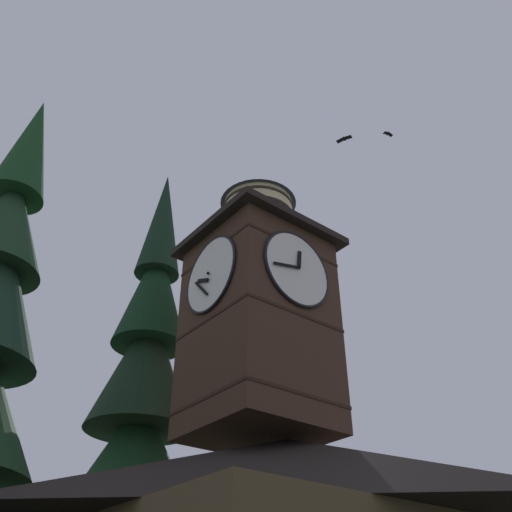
{
  "coord_description": "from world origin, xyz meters",
  "views": [
    {
      "loc": [
        11.8,
        12.16,
        1.72
      ],
      "look_at": [
        1.4,
        -1.0,
        13.07
      ],
      "focal_mm": 39.69,
      "sensor_mm": 36.0,
      "label": 1
    }
  ],
  "objects_px": {
    "flying_bird_low": "(388,134)",
    "flying_bird_high": "(344,139)",
    "clock_tower": "(258,307)",
    "moon": "(186,495)",
    "pine_tree_behind": "(136,447)"
  },
  "relations": [
    {
      "from": "moon",
      "to": "flying_bird_high",
      "type": "height_order",
      "value": "flying_bird_high"
    },
    {
      "from": "pine_tree_behind",
      "to": "flying_bird_low",
      "type": "relative_size",
      "value": 39.99
    },
    {
      "from": "clock_tower",
      "to": "moon",
      "type": "bearing_deg",
      "value": -118.43
    },
    {
      "from": "pine_tree_behind",
      "to": "moon",
      "type": "bearing_deg",
      "value": -124.8
    },
    {
      "from": "flying_bird_low",
      "to": "flying_bird_high",
      "type": "bearing_deg",
      "value": -51.89
    },
    {
      "from": "clock_tower",
      "to": "moon",
      "type": "height_order",
      "value": "clock_tower"
    },
    {
      "from": "moon",
      "to": "flying_bird_high",
      "type": "distance_m",
      "value": 35.29
    },
    {
      "from": "pine_tree_behind",
      "to": "clock_tower",
      "type": "bearing_deg",
      "value": 107.15
    },
    {
      "from": "moon",
      "to": "clock_tower",
      "type": "bearing_deg",
      "value": 61.57
    },
    {
      "from": "clock_tower",
      "to": "flying_bird_high",
      "type": "xyz_separation_m",
      "value": [
        -4.02,
        1.13,
        9.41
      ]
    },
    {
      "from": "clock_tower",
      "to": "flying_bird_high",
      "type": "distance_m",
      "value": 10.3
    },
    {
      "from": "moon",
      "to": "flying_bird_low",
      "type": "relative_size",
      "value": 4.18
    },
    {
      "from": "pine_tree_behind",
      "to": "flying_bird_low",
      "type": "xyz_separation_m",
      "value": [
        -6.64,
        7.33,
        13.04
      ]
    },
    {
      "from": "clock_tower",
      "to": "pine_tree_behind",
      "type": "bearing_deg",
      "value": -72.85
    },
    {
      "from": "flying_bird_high",
      "to": "flying_bird_low",
      "type": "distance_m",
      "value": 1.9
    }
  ]
}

